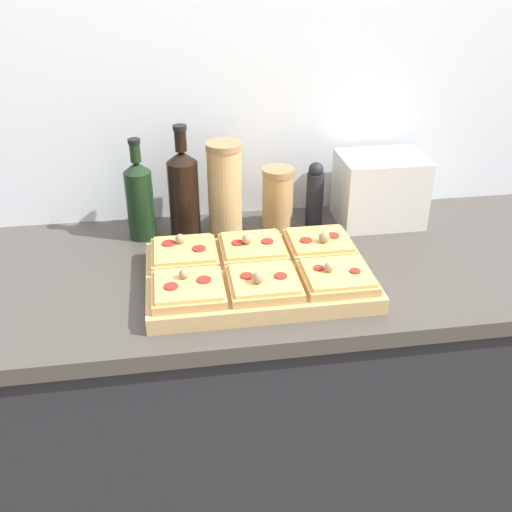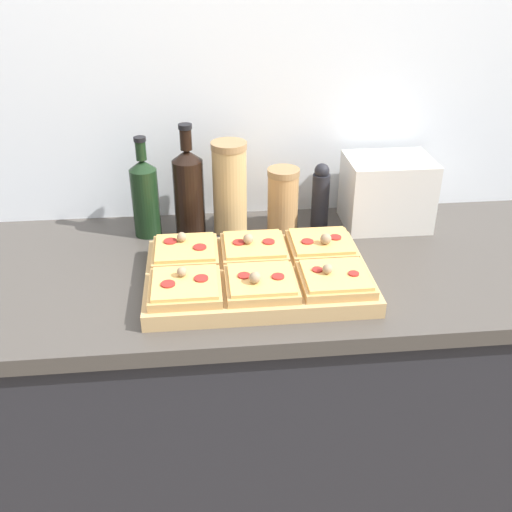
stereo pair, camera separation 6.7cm
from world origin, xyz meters
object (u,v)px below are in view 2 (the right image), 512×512
(wine_bottle, at_px, (189,190))
(toaster_oven, at_px, (387,192))
(cutting_board, at_px, (257,276))
(olive_oil_bottle, at_px, (145,196))
(pepper_mill, at_px, (320,196))
(grain_jar_tall, at_px, (230,188))
(grain_jar_short, at_px, (283,199))

(wine_bottle, distance_m, toaster_oven, 0.56)
(cutting_board, relative_size, olive_oil_bottle, 1.89)
(wine_bottle, bearing_deg, toaster_oven, -0.09)
(cutting_board, relative_size, pepper_mill, 2.79)
(olive_oil_bottle, distance_m, wine_bottle, 0.12)
(grain_jar_tall, bearing_deg, toaster_oven, -0.11)
(olive_oil_bottle, height_order, pepper_mill, olive_oil_bottle)
(toaster_oven, bearing_deg, wine_bottle, 179.91)
(olive_oil_bottle, relative_size, grain_jar_short, 1.57)
(grain_jar_short, bearing_deg, wine_bottle, 180.00)
(cutting_board, relative_size, grain_jar_short, 2.98)
(cutting_board, bearing_deg, toaster_oven, 36.41)
(toaster_oven, bearing_deg, cutting_board, -143.59)
(cutting_board, distance_m, grain_jar_short, 0.32)
(pepper_mill, bearing_deg, olive_oil_bottle, 180.00)
(cutting_board, xyz_separation_m, wine_bottle, (-0.16, 0.29, 0.11))
(pepper_mill, height_order, toaster_oven, toaster_oven)
(olive_oil_bottle, distance_m, pepper_mill, 0.49)
(wine_bottle, bearing_deg, olive_oil_bottle, -180.00)
(cutting_board, bearing_deg, grain_jar_short, 70.82)
(cutting_board, distance_m, wine_bottle, 0.35)
(cutting_board, distance_m, pepper_mill, 0.37)
(grain_jar_short, bearing_deg, cutting_board, -109.18)
(wine_bottle, distance_m, pepper_mill, 0.37)
(grain_jar_short, bearing_deg, toaster_oven, -0.16)
(olive_oil_bottle, height_order, toaster_oven, olive_oil_bottle)
(pepper_mill, bearing_deg, grain_jar_short, 180.00)
(cutting_board, bearing_deg, olive_oil_bottle, 133.06)
(wine_bottle, distance_m, grain_jar_short, 0.26)
(grain_jar_tall, relative_size, pepper_mill, 1.36)
(grain_jar_tall, distance_m, pepper_mill, 0.26)
(wine_bottle, bearing_deg, pepper_mill, -0.00)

